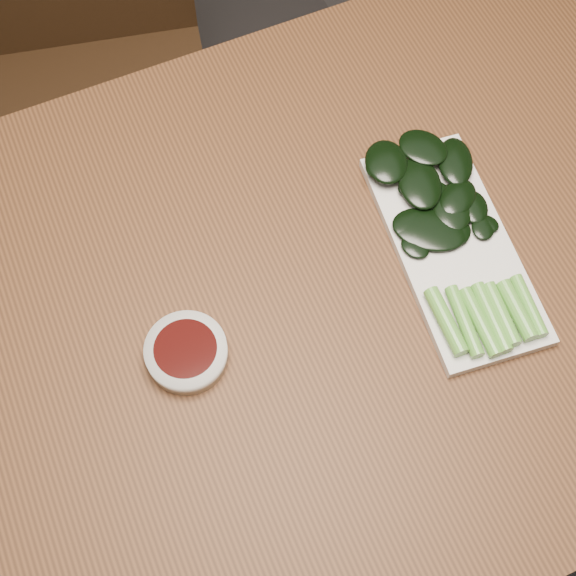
{
  "coord_description": "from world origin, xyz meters",
  "views": [
    {
      "loc": [
        -0.19,
        -0.36,
        1.62
      ],
      "look_at": [
        -0.02,
        0.01,
        0.76
      ],
      "focal_mm": 50.0,
      "sensor_mm": 36.0,
      "label": 1
    }
  ],
  "objects": [
    {
      "name": "ground",
      "position": [
        0.0,
        0.0,
        0.0
      ],
      "size": [
        6.0,
        6.0,
        0.0
      ],
      "primitive_type": "plane",
      "color": "#292727",
      "rests_on": "ground"
    },
    {
      "name": "serving_plate",
      "position": [
        0.18,
        -0.02,
        0.76
      ],
      "size": [
        0.17,
        0.32,
        0.01
      ],
      "rotation": [
        0.0,
        0.0,
        -0.11
      ],
      "color": "silver",
      "rests_on": "table"
    },
    {
      "name": "sauce_bowl",
      "position": [
        -0.16,
        -0.02,
        0.76
      ],
      "size": [
        0.09,
        0.09,
        0.03
      ],
      "color": "silver",
      "rests_on": "table"
    },
    {
      "name": "table",
      "position": [
        0.0,
        0.0,
        0.68
      ],
      "size": [
        1.4,
        0.8,
        0.75
      ],
      "color": "#4E2C16",
      "rests_on": "ground"
    },
    {
      "name": "chair_far",
      "position": [
        -0.13,
        0.66,
        0.49
      ],
      "size": [
        0.51,
        0.51,
        0.89
      ],
      "rotation": [
        0.0,
        0.0,
        -0.22
      ],
      "color": "black",
      "rests_on": "ground"
    },
    {
      "name": "gai_lan",
      "position": [
        0.18,
        0.0,
        0.77
      ],
      "size": [
        0.16,
        0.32,
        0.02
      ],
      "color": "#5CA137",
      "rests_on": "serving_plate"
    }
  ]
}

